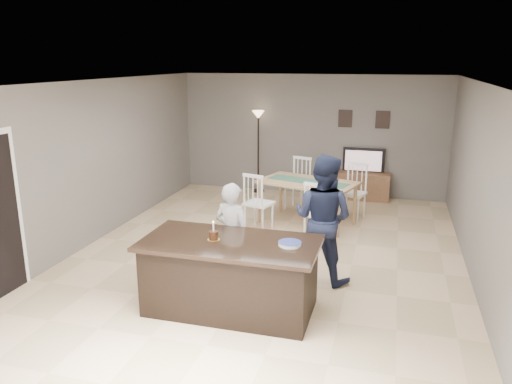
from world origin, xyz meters
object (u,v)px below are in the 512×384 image
(television, at_px, (363,160))
(floor_lamp, at_px, (258,129))
(man, at_px, (323,218))
(plate_stack, at_px, (290,244))
(dining_table, at_px, (308,189))
(tv_console, at_px, (362,186))
(kitchen_island, at_px, (231,275))
(birthday_cake, at_px, (214,235))
(woman, at_px, (232,236))

(television, relative_size, floor_lamp, 0.48)
(man, distance_m, plate_stack, 1.16)
(floor_lamp, bearing_deg, dining_table, -53.19)
(dining_table, height_order, floor_lamp, floor_lamp)
(tv_console, bearing_deg, plate_stack, -94.93)
(kitchen_island, xyz_separation_m, birthday_cake, (-0.21, -0.01, 0.50))
(plate_stack, bearing_deg, woman, 147.75)
(birthday_cake, relative_size, plate_stack, 0.86)
(kitchen_island, relative_size, plate_stack, 7.77)
(kitchen_island, height_order, birthday_cake, birthday_cake)
(woman, bearing_deg, floor_lamp, -61.94)
(dining_table, bearing_deg, plate_stack, -67.51)
(man, height_order, birthday_cake, man)
(kitchen_island, relative_size, tv_console, 1.79)
(birthday_cake, distance_m, floor_lamp, 5.70)
(dining_table, distance_m, floor_lamp, 2.65)
(television, relative_size, man, 0.51)
(television, height_order, dining_table, television)
(tv_console, height_order, floor_lamp, floor_lamp)
(birthday_cake, height_order, dining_table, birthday_cake)
(woman, xyz_separation_m, plate_stack, (0.90, -0.57, 0.19))
(kitchen_island, xyz_separation_m, floor_lamp, (-1.19, 5.59, 1.01))
(woman, relative_size, birthday_cake, 6.18)
(kitchen_island, distance_m, man, 1.58)
(tv_console, height_order, birthday_cake, birthday_cake)
(television, relative_size, birthday_cake, 3.86)
(plate_stack, distance_m, dining_table, 3.54)
(tv_console, relative_size, floor_lamp, 0.64)
(tv_console, xyz_separation_m, floor_lamp, (-2.39, 0.02, 1.17))
(television, bearing_deg, tv_console, 90.00)
(tv_console, distance_m, dining_table, 2.22)
(floor_lamp, bearing_deg, birthday_cake, -80.08)
(television, distance_m, dining_table, 2.26)
(television, relative_size, plate_stack, 3.30)
(kitchen_island, distance_m, television, 5.78)
(woman, bearing_deg, kitchen_island, 122.45)
(television, height_order, birthday_cake, birthday_cake)
(tv_console, relative_size, television, 1.31)
(plate_stack, bearing_deg, man, 78.75)
(man, xyz_separation_m, plate_stack, (-0.23, -1.14, 0.02))
(television, height_order, plate_stack, television)
(kitchen_island, xyz_separation_m, television, (1.20, 5.64, 0.41))
(floor_lamp, bearing_deg, man, -64.10)
(plate_stack, distance_m, floor_lamp, 5.88)
(birthday_cake, relative_size, floor_lamp, 0.13)
(woman, bearing_deg, tv_console, -88.98)
(tv_console, distance_m, floor_lamp, 2.66)
(television, distance_m, woman, 5.21)
(floor_lamp, bearing_deg, woman, -78.50)
(tv_console, distance_m, plate_stack, 5.57)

